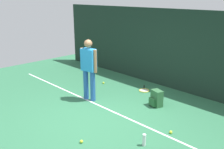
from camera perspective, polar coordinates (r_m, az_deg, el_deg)
ground_plane at (r=6.24m, az=-2.68°, el=-9.58°), size 12.00×12.00×0.00m
back_fence at (r=8.03m, az=13.50°, el=5.36°), size 10.00×0.10×2.43m
court_line at (r=6.51m, az=0.31°, el=-8.32°), size 9.00×0.05×0.00m
tennis_player at (r=6.95m, az=-5.20°, el=1.81°), size 0.52×0.30×1.70m
tennis_racket at (r=7.95m, az=7.19°, el=-3.46°), size 0.53×0.59×0.03m
backpack at (r=6.85m, az=9.86°, el=-5.32°), size 0.35×0.34×0.44m
tennis_ball_near_player at (r=8.46m, az=-1.91°, el=-1.88°), size 0.07×0.07×0.07m
tennis_ball_by_fence at (r=5.29m, az=-6.83°, el=-14.61°), size 0.07×0.07×0.07m
tennis_ball_mid_court at (r=5.70m, az=12.99°, el=-12.42°), size 0.07×0.07×0.07m
water_bottle at (r=5.17m, az=7.19°, el=-14.28°), size 0.07×0.07×0.24m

